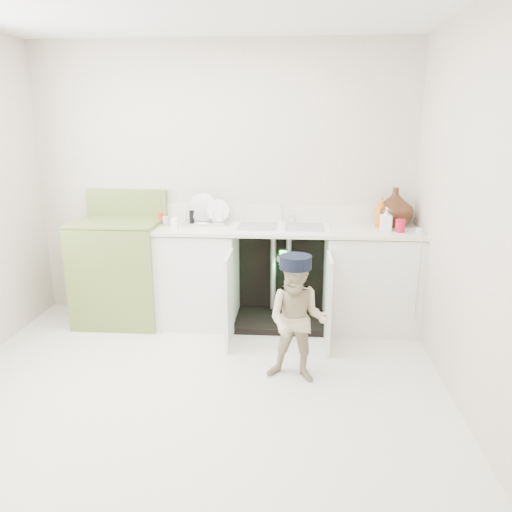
{
  "coord_description": "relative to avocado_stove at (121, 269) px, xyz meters",
  "views": [
    {
      "loc": [
        0.67,
        -3.09,
        1.81
      ],
      "look_at": [
        0.37,
        0.7,
        0.77
      ],
      "focal_mm": 35.0,
      "sensor_mm": 36.0,
      "label": 1
    }
  ],
  "objects": [
    {
      "name": "avocado_stove",
      "position": [
        0.0,
        0.0,
        0.0
      ],
      "size": [
        0.76,
        0.65,
        1.18
      ],
      "color": "olive",
      "rests_on": "ground"
    },
    {
      "name": "counter_run",
      "position": [
        1.5,
        0.03,
        -0.01
      ],
      "size": [
        2.44,
        1.02,
        1.24
      ],
      "color": "silver",
      "rests_on": "ground"
    },
    {
      "name": "ground",
      "position": [
        0.91,
        -1.18,
        -0.49
      ],
      "size": [
        3.5,
        3.5,
        0.0
      ],
      "primitive_type": "plane",
      "color": "beige",
      "rests_on": "ground"
    },
    {
      "name": "room_shell",
      "position": [
        0.91,
        -1.18,
        0.76
      ],
      "size": [
        6.0,
        5.5,
        1.26
      ],
      "color": "beige",
      "rests_on": "ground"
    },
    {
      "name": "repair_worker",
      "position": [
        1.61,
        -1.01,
        -0.02
      ],
      "size": [
        0.5,
        0.91,
        0.92
      ],
      "rotation": [
        0.0,
        0.0,
        -0.19
      ],
      "color": "#C6B28E",
      "rests_on": "ground"
    }
  ]
}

